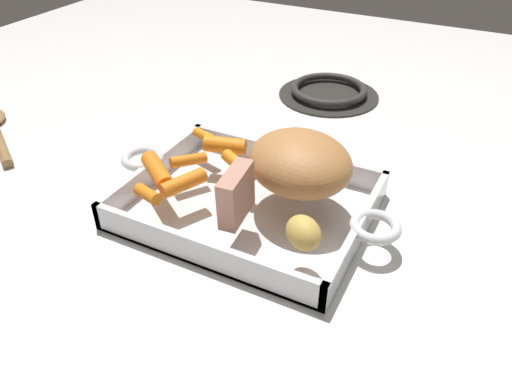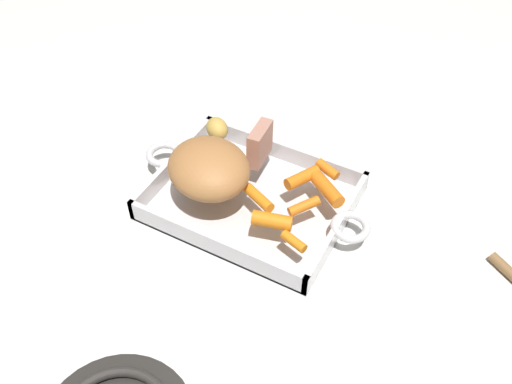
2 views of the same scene
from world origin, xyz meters
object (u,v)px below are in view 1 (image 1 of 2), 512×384
at_px(baby_carrot_southwest, 225,145).
at_px(potato_whole, 303,233).
at_px(baby_carrot_southeast, 148,194).
at_px(baby_carrot_long, 239,166).
at_px(roasting_dish, 248,204).
at_px(baby_carrot_northwest, 205,136).
at_px(pork_roast, 300,162).
at_px(baby_carrot_northeast, 184,183).
at_px(roast_slice_outer, 236,195).
at_px(stove_burner_rear, 329,92).
at_px(baby_carrot_center_right, 188,160).
at_px(baby_carrot_center_left, 157,171).

distance_m(baby_carrot_southwest, potato_whole, 0.22).
height_order(baby_carrot_southeast, baby_carrot_long, baby_carrot_long).
distance_m(roasting_dish, potato_whole, 0.14).
bearing_deg(baby_carrot_northwest, pork_roast, -15.49).
distance_m(baby_carrot_southwest, baby_carrot_long, 0.05).
distance_m(baby_carrot_southeast, baby_carrot_northeast, 0.05).
height_order(baby_carrot_northeast, baby_carrot_long, baby_carrot_northeast).
height_order(roast_slice_outer, baby_carrot_northwest, roast_slice_outer).
bearing_deg(baby_carrot_southeast, pork_roast, 36.10).
relative_size(baby_carrot_southeast, baby_carrot_long, 0.66).
xyz_separation_m(baby_carrot_southwest, stove_burner_rear, (0.03, 0.34, -0.04)).
height_order(roasting_dish, baby_carrot_center_right, baby_carrot_center_right).
relative_size(roasting_dish, stove_burner_rear, 2.07).
relative_size(baby_carrot_southeast, baby_carrot_northwest, 1.00).
bearing_deg(baby_carrot_northwest, baby_carrot_southeast, -84.25).
bearing_deg(baby_carrot_long, potato_whole, -37.09).
bearing_deg(potato_whole, baby_carrot_northwest, 145.25).
height_order(pork_roast, baby_carrot_southwest, pork_roast).
xyz_separation_m(baby_carrot_northeast, potato_whole, (0.18, -0.03, 0.01)).
distance_m(baby_carrot_long, baby_carrot_northwest, 0.10).
relative_size(baby_carrot_long, baby_carrot_northwest, 1.52).
bearing_deg(roast_slice_outer, baby_carrot_northwest, 132.97).
bearing_deg(roasting_dish, roast_slice_outer, -73.58).
xyz_separation_m(baby_carrot_southwest, baby_carrot_center_left, (-0.05, -0.10, -0.00)).
distance_m(pork_roast, baby_carrot_northwest, 0.18).
height_order(pork_roast, roast_slice_outer, pork_roast).
xyz_separation_m(roasting_dish, roast_slice_outer, (0.02, -0.06, 0.06)).
height_order(baby_carrot_southwest, baby_carrot_northwest, baby_carrot_southwest).
height_order(roast_slice_outer, stove_burner_rear, roast_slice_outer).
bearing_deg(baby_carrot_southeast, baby_carrot_center_right, 90.13).
xyz_separation_m(roast_slice_outer, baby_carrot_center_left, (-0.13, 0.02, -0.02)).
relative_size(baby_carrot_southeast, stove_burner_rear, 0.21).
distance_m(baby_carrot_southwest, baby_carrot_northwest, 0.05).
bearing_deg(stove_burner_rear, pork_roast, -76.12).
bearing_deg(baby_carrot_southwest, baby_carrot_center_right, -118.30).
relative_size(roasting_dish, baby_carrot_southwest, 6.75).
xyz_separation_m(roast_slice_outer, baby_carrot_center_right, (-0.11, 0.07, -0.02)).
distance_m(potato_whole, stove_burner_rear, 0.50).
relative_size(roast_slice_outer, stove_burner_rear, 0.32).
xyz_separation_m(pork_roast, potato_whole, (0.05, -0.11, -0.02)).
distance_m(roast_slice_outer, baby_carrot_southwest, 0.15).
bearing_deg(baby_carrot_southwest, baby_carrot_northwest, 159.11).
distance_m(roast_slice_outer, baby_carrot_northeast, 0.09).
xyz_separation_m(baby_carrot_southwest, baby_carrot_center_right, (-0.03, -0.05, -0.00)).
distance_m(baby_carrot_center_left, baby_carrot_northwest, 0.12).
height_order(pork_roast, baby_carrot_long, pork_roast).
relative_size(baby_carrot_southeast, baby_carrot_northeast, 0.67).
distance_m(baby_carrot_southeast, stove_burner_rear, 0.49).
relative_size(roast_slice_outer, baby_carrot_northeast, 1.03).
height_order(baby_carrot_center_left, baby_carrot_center_right, baby_carrot_center_left).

